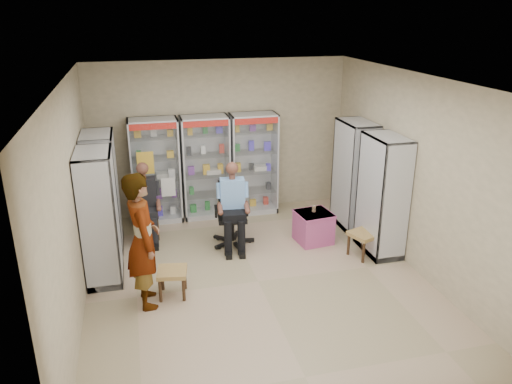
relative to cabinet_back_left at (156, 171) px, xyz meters
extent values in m
plane|color=tan|center=(1.30, -2.73, -1.00)|extent=(6.00, 6.00, 0.00)
cube|color=#BCAC8B|center=(1.30, 0.27, 0.50)|extent=(5.00, 0.02, 3.00)
cube|color=#BCAC8B|center=(1.30, -5.73, 0.50)|extent=(5.00, 0.02, 3.00)
cube|color=#BCAC8B|center=(-1.20, -2.73, 0.50)|extent=(0.02, 6.00, 3.00)
cube|color=#BCAC8B|center=(3.80, -2.73, 0.50)|extent=(0.02, 6.00, 3.00)
cube|color=beige|center=(1.30, -2.73, 2.00)|extent=(5.00, 6.00, 0.02)
cube|color=#A4A5AB|center=(0.00, 0.00, 0.00)|extent=(0.90, 0.50, 2.00)
cube|color=#AAACB1|center=(0.95, 0.00, 0.00)|extent=(0.90, 0.50, 2.00)
cube|color=silver|center=(1.90, 0.00, 0.00)|extent=(0.90, 0.50, 2.00)
cube|color=#AAACB1|center=(3.53, -1.13, 0.00)|extent=(0.90, 0.50, 2.00)
cube|color=#B9BBC1|center=(3.53, -2.23, 0.00)|extent=(0.90, 0.50, 2.00)
cube|color=silver|center=(-0.93, -0.93, 0.00)|extent=(0.90, 0.50, 2.00)
cube|color=silver|center=(-0.93, -2.03, 0.00)|extent=(0.90, 0.50, 2.00)
cube|color=#2F2112|center=(-0.25, -0.73, -0.53)|extent=(0.42, 0.42, 0.94)
cube|color=black|center=(1.19, -1.36, -0.44)|extent=(0.67, 0.67, 1.11)
cube|color=#AE4574|center=(2.58, -1.63, -0.73)|extent=(0.63, 0.61, 0.55)
cylinder|color=#5A1307|center=(2.60, -1.57, -0.40)|extent=(0.07, 0.07, 0.10)
cube|color=#A07B43|center=(3.20, -2.34, -0.79)|extent=(0.55, 0.55, 0.42)
cube|color=olive|center=(0.02, -2.80, -0.80)|extent=(0.47, 0.47, 0.41)
imported|color=gray|center=(-0.34, -2.90, -0.04)|extent=(0.53, 0.74, 1.92)
camera|label=1|loc=(-0.34, -9.13, 2.90)|focal=35.00mm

